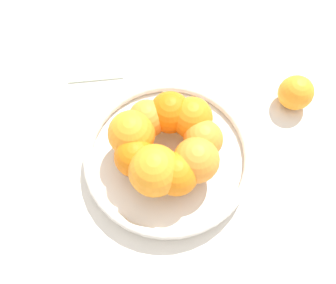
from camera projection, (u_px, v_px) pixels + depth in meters
ground_plane at (168, 160)px, 0.59m from camera, size 4.00×4.00×0.00m
fruit_bowl at (168, 156)px, 0.57m from camera, size 0.29×0.29×0.04m
orange_pile at (166, 143)px, 0.52m from camera, size 0.19×0.18×0.08m
stray_orange at (296, 93)px, 0.61m from camera, size 0.07×0.07×0.07m
napkin_folded at (95, 58)px, 0.69m from camera, size 0.13×0.13×0.01m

